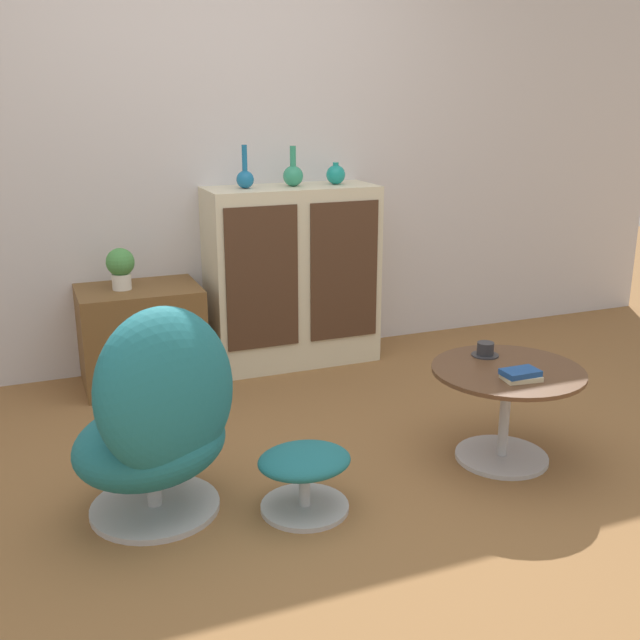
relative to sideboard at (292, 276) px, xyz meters
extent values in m
plane|color=olive|center=(-0.42, -1.48, -0.52)|extent=(12.00, 12.00, 0.00)
cube|color=silver|center=(-0.42, 0.23, 0.78)|extent=(6.40, 0.06, 2.60)
cube|color=beige|center=(0.00, 0.00, 0.00)|extent=(0.97, 0.39, 1.04)
cube|color=#472D1E|center=(-0.24, -0.20, 0.05)|extent=(0.41, 0.01, 0.79)
cube|color=#472D1E|center=(0.24, -0.20, 0.05)|extent=(0.41, 0.01, 0.79)
cube|color=brown|center=(-0.89, -0.03, -0.25)|extent=(0.64, 0.46, 0.54)
cylinder|color=beige|center=(-0.89, -0.27, -0.29)|extent=(0.22, 0.01, 0.22)
cylinder|color=#B7B7BC|center=(-1.07, -1.40, -0.51)|extent=(0.49, 0.49, 0.02)
cylinder|color=#B7B7BC|center=(-1.07, -1.40, -0.44)|extent=(0.06, 0.06, 0.12)
ellipsoid|color=#1E6B75|center=(-1.07, -1.40, -0.24)|extent=(0.78, 0.75, 0.29)
ellipsoid|color=#1E6B75|center=(-1.01, -1.49, 0.00)|extent=(0.71, 0.63, 0.64)
cylinder|color=#B7B7BC|center=(-0.54, -1.61, -0.51)|extent=(0.34, 0.34, 0.02)
cylinder|color=#B7B7BC|center=(-0.54, -1.61, -0.43)|extent=(0.04, 0.04, 0.14)
ellipsoid|color=#1E6B75|center=(-0.54, -1.61, -0.31)|extent=(0.36, 0.31, 0.09)
cylinder|color=#B7B7BC|center=(0.41, -1.54, -0.51)|extent=(0.40, 0.40, 0.02)
cylinder|color=#B7B7BC|center=(0.41, -1.54, -0.31)|extent=(0.04, 0.04, 0.38)
cylinder|color=brown|center=(0.41, -1.54, -0.11)|extent=(0.64, 0.64, 0.02)
ellipsoid|color=#196699|center=(-0.27, 0.00, 0.57)|extent=(0.10, 0.10, 0.10)
cylinder|color=#196699|center=(-0.27, 0.00, 0.68)|extent=(0.03, 0.03, 0.14)
ellipsoid|color=#2D8E6B|center=(0.01, 0.00, 0.58)|extent=(0.11, 0.11, 0.11)
cylinder|color=#2D8E6B|center=(0.01, 0.00, 0.68)|extent=(0.03, 0.03, 0.11)
ellipsoid|color=teal|center=(0.27, 0.00, 0.57)|extent=(0.11, 0.11, 0.11)
cylinder|color=teal|center=(0.27, 0.00, 0.63)|extent=(0.03, 0.03, 0.02)
cylinder|color=silver|center=(-0.97, -0.03, 0.06)|extent=(0.10, 0.10, 0.08)
sphere|color=#478E47|center=(-0.97, -0.03, 0.17)|extent=(0.15, 0.15, 0.15)
cylinder|color=#2D2D33|center=(0.42, -1.36, -0.10)|extent=(0.12, 0.12, 0.01)
cylinder|color=#2D2D33|center=(0.42, -1.36, -0.07)|extent=(0.07, 0.07, 0.06)
cube|color=beige|center=(0.38, -1.67, -0.09)|extent=(0.16, 0.11, 0.02)
cube|color=#1E478C|center=(0.38, -1.67, -0.07)|extent=(0.15, 0.10, 0.02)
camera|label=1|loc=(-1.43, -4.00, 1.00)|focal=42.00mm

